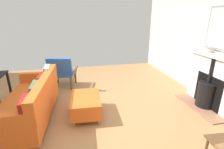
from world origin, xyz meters
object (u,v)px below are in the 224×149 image
fireplace (213,85)px  armchair_accent (62,71)px  ottoman (86,104)px  sofa (32,101)px  mantel_bowl_near (210,51)px

fireplace → armchair_accent: size_ratio=1.55×
ottoman → fireplace: bearing=174.7°
sofa → armchair_accent: size_ratio=2.18×
mantel_bowl_near → ottoman: mantel_bowl_near is taller
mantel_bowl_near → armchair_accent: size_ratio=0.19×
fireplace → mantel_bowl_near: mantel_bowl_near is taller
mantel_bowl_near → ottoman: 2.75m
fireplace → ottoman: 2.58m
fireplace → armchair_accent: fireplace is taller
sofa → armchair_accent: bearing=-108.4°
sofa → mantel_bowl_near: bearing=179.8°
fireplace → ottoman: (2.56, -0.24, -0.26)m
armchair_accent → fireplace: bearing=151.2°
sofa → armchair_accent: armchair_accent is taller
armchair_accent → sofa: bearing=71.6°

